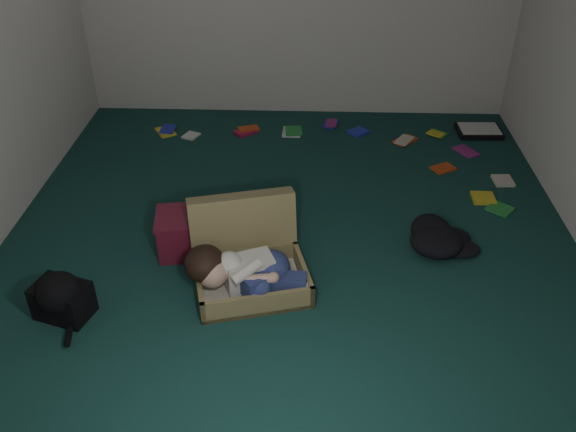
{
  "coord_description": "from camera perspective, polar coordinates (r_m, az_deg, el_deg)",
  "views": [
    {
      "loc": [
        0.12,
        -3.38,
        2.53
      ],
      "look_at": [
        0.0,
        -0.15,
        0.35
      ],
      "focal_mm": 38.0,
      "sensor_mm": 36.0,
      "label": 1
    }
  ],
  "objects": [
    {
      "name": "floor",
      "position": [
        4.22,
        0.08,
        -2.81
      ],
      "size": [
        4.5,
        4.5,
        0.0
      ],
      "primitive_type": "plane",
      "color": "#143935",
      "rests_on": "ground"
    },
    {
      "name": "wall_front",
      "position": [
        1.67,
        -2.82,
        -13.31
      ],
      "size": [
        4.5,
        0.0,
        4.5
      ],
      "primitive_type": "plane",
      "rotation": [
        -1.57,
        0.0,
        0.0
      ],
      "color": "silver",
      "rests_on": "ground"
    },
    {
      "name": "suitcase",
      "position": [
        3.87,
        -3.76,
        -3.98
      ],
      "size": [
        0.83,
        0.82,
        0.5
      ],
      "rotation": [
        0.0,
        0.0,
        0.25
      ],
      "color": "olive",
      "rests_on": "floor"
    },
    {
      "name": "person",
      "position": [
        3.7,
        -4.08,
        -5.16
      ],
      "size": [
        0.76,
        0.38,
        0.31
      ],
      "rotation": [
        0.0,
        0.0,
        0.25
      ],
      "color": "silver",
      "rests_on": "suitcase"
    },
    {
      "name": "maroon_bin",
      "position": [
        4.15,
        -9.27,
        -1.56
      ],
      "size": [
        0.46,
        0.38,
        0.29
      ],
      "rotation": [
        0.0,
        0.0,
        0.14
      ],
      "color": "maroon",
      "rests_on": "floor"
    },
    {
      "name": "backpack",
      "position": [
        3.85,
        -20.36,
        -7.31
      ],
      "size": [
        0.47,
        0.42,
        0.24
      ],
      "primitive_type": null,
      "rotation": [
        0.0,
        0.0,
        -0.3
      ],
      "color": "black",
      "rests_on": "floor"
    },
    {
      "name": "clothing_pile",
      "position": [
        4.26,
        15.54,
        -2.54
      ],
      "size": [
        0.53,
        0.46,
        0.15
      ],
      "primitive_type": null,
      "rotation": [
        0.0,
        0.0,
        -0.17
      ],
      "color": "black",
      "rests_on": "floor"
    },
    {
      "name": "paper_tray",
      "position": [
        5.97,
        17.44,
        7.61
      ],
      "size": [
        0.4,
        0.31,
        0.06
      ],
      "rotation": [
        0.0,
        0.0,
        0.03
      ],
      "color": "black",
      "rests_on": "floor"
    },
    {
      "name": "book_scatter",
      "position": [
        5.48,
        8.0,
        6.29
      ],
      "size": [
        3.11,
        1.64,
        0.02
      ],
      "color": "yellow",
      "rests_on": "floor"
    }
  ]
}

